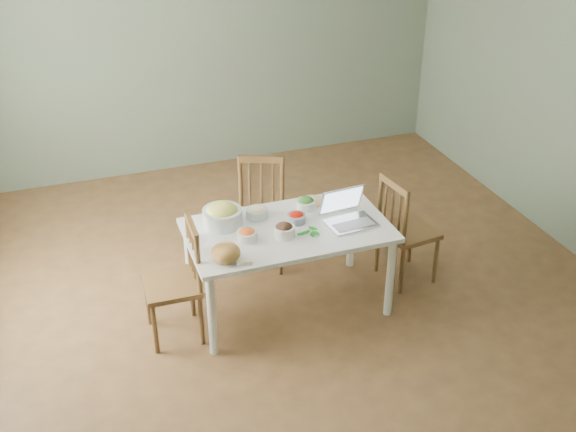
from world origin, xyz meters
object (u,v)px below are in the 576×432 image
object	(u,v)px
bowl_squash	(222,215)
chair_far	(260,216)
chair_left	(171,282)
bread_boule	(226,253)
chair_right	(409,228)
laptop	(352,210)
dining_table	(288,268)

from	to	relation	value
bowl_squash	chair_far	bearing A→B (deg)	45.80
chair_left	bowl_squash	bearing A→B (deg)	121.19
chair_far	chair_left	world-z (taller)	chair_far
chair_far	bread_boule	bearing A→B (deg)	-98.12
chair_far	bowl_squash	world-z (taller)	chair_far
bread_boule	bowl_squash	xyz separation A→B (m)	(0.10, 0.47, 0.02)
chair_right	laptop	size ratio (longest dim) A/B	2.62
chair_far	chair_left	xyz separation A→B (m)	(-0.86, -0.68, -0.00)
bread_boule	laptop	world-z (taller)	laptop
chair_right	laptop	xyz separation A→B (m)	(-0.57, -0.15, 0.35)
dining_table	bowl_squash	xyz separation A→B (m)	(-0.43, 0.20, 0.43)
bowl_squash	laptop	world-z (taller)	laptop
bowl_squash	chair_left	bearing A→B (deg)	-150.31
dining_table	bread_boule	xyz separation A→B (m)	(-0.53, -0.27, 0.41)
chair_left	laptop	bearing A→B (deg)	89.42
chair_right	laptop	bearing A→B (deg)	97.65
chair_far	chair_right	world-z (taller)	chair_far
bread_boule	chair_far	bearing A→B (deg)	60.10
chair_right	dining_table	bearing A→B (deg)	85.72
dining_table	bread_boule	distance (m)	0.72
chair_far	chair_left	size ratio (longest dim) A/B	1.00
chair_far	laptop	world-z (taller)	laptop
chair_left	chair_right	distance (m)	1.90
dining_table	bowl_squash	world-z (taller)	bowl_squash
chair_left	bread_boule	world-z (taller)	chair_left
bread_boule	laptop	distance (m)	1.00
laptop	bowl_squash	bearing A→B (deg)	155.59
bread_boule	bowl_squash	size ratio (longest dim) A/B	0.69
dining_table	chair_right	size ratio (longest dim) A/B	1.61
chair_left	bowl_squash	size ratio (longest dim) A/B	3.12
chair_far	chair_right	bearing A→B (deg)	-7.36
chair_left	chair_far	bearing A→B (deg)	129.80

